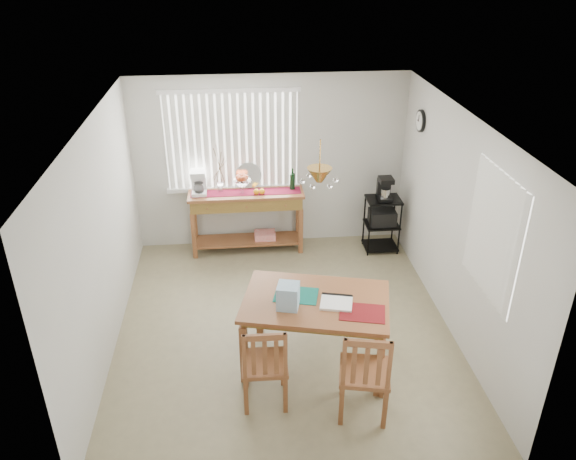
{
  "coord_description": "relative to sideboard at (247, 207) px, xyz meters",
  "views": [
    {
      "loc": [
        -0.49,
        -5.55,
        4.23
      ],
      "look_at": [
        0.1,
        0.55,
        1.05
      ],
      "focal_mm": 35.0,
      "sensor_mm": 36.0,
      "label": 1
    }
  ],
  "objects": [
    {
      "name": "room_shell",
      "position": [
        0.37,
        -1.98,
        0.98
      ],
      "size": [
        4.2,
        4.7,
        2.7
      ],
      "color": "beige",
      "rests_on": "ground"
    },
    {
      "name": "dining_table",
      "position": [
        0.65,
        -2.65,
        0.02
      ],
      "size": [
        1.73,
        1.33,
        0.83
      ],
      "color": "brown",
      "rests_on": "ground"
    },
    {
      "name": "chair_right",
      "position": [
        1.01,
        -3.48,
        -0.2
      ],
      "size": [
        0.57,
        0.57,
        1.05
      ],
      "color": "brown",
      "rests_on": "ground"
    },
    {
      "name": "table_items",
      "position": [
        0.47,
        -2.74,
        0.21
      ],
      "size": [
        1.17,
        0.82,
        0.26
      ],
      "color": "#126557",
      "rests_on": "dining_table"
    },
    {
      "name": "wire_cart",
      "position": [
        2.0,
        -0.19,
        -0.2
      ],
      "size": [
        0.5,
        0.4,
        0.84
      ],
      "color": "black",
      "rests_on": "ground"
    },
    {
      "name": "ground",
      "position": [
        0.37,
        -1.99,
        -0.72
      ],
      "size": [
        4.0,
        4.5,
        0.01
      ],
      "primitive_type": "cube",
      "color": "gray"
    },
    {
      "name": "sideboard_items",
      "position": [
        -0.28,
        0.02,
        0.39
      ],
      "size": [
        1.6,
        0.4,
        0.73
      ],
      "color": "maroon",
      "rests_on": "sideboard"
    },
    {
      "name": "sideboard",
      "position": [
        0.0,
        0.0,
        0.0
      ],
      "size": [
        1.68,
        0.47,
        0.95
      ],
      "color": "brown",
      "rests_on": "ground"
    },
    {
      "name": "cart_items",
      "position": [
        2.0,
        -0.18,
        0.29
      ],
      "size": [
        0.2,
        0.24,
        0.35
      ],
      "color": "black",
      "rests_on": "wire_cart"
    },
    {
      "name": "chair_left",
      "position": [
        0.06,
        -3.23,
        -0.23
      ],
      "size": [
        0.46,
        0.46,
        0.98
      ],
      "color": "brown",
      "rests_on": "ground"
    }
  ]
}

